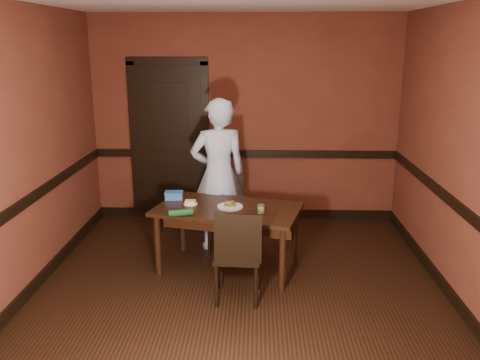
# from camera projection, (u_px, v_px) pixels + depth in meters

# --- Properties ---
(floor) EXTENTS (4.00, 4.50, 0.01)m
(floor) POSITION_uv_depth(u_px,v_px,m) (239.00, 296.00, 4.84)
(floor) COLOR black
(floor) RESTS_ON ground
(wall_back) EXTENTS (4.00, 0.02, 2.70)m
(wall_back) POSITION_uv_depth(u_px,v_px,m) (245.00, 120.00, 6.65)
(wall_back) COLOR brown
(wall_back) RESTS_ON ground
(wall_front) EXTENTS (4.00, 0.02, 2.70)m
(wall_front) POSITION_uv_depth(u_px,v_px,m) (220.00, 266.00, 2.31)
(wall_front) COLOR brown
(wall_front) RESTS_ON ground
(wall_left) EXTENTS (0.02, 4.50, 2.70)m
(wall_left) POSITION_uv_depth(u_px,v_px,m) (16.00, 156.00, 4.55)
(wall_left) COLOR brown
(wall_left) RESTS_ON ground
(wall_right) EXTENTS (0.02, 4.50, 2.70)m
(wall_right) POSITION_uv_depth(u_px,v_px,m) (468.00, 159.00, 4.42)
(wall_right) COLOR brown
(wall_right) RESTS_ON ground
(dado_back) EXTENTS (4.00, 0.03, 0.10)m
(dado_back) POSITION_uv_depth(u_px,v_px,m) (245.00, 154.00, 6.76)
(dado_back) COLOR black
(dado_back) RESTS_ON ground
(dado_left) EXTENTS (0.03, 4.50, 0.10)m
(dado_left) POSITION_uv_depth(u_px,v_px,m) (23.00, 204.00, 4.67)
(dado_left) COLOR black
(dado_left) RESTS_ON ground
(dado_right) EXTENTS (0.03, 4.50, 0.10)m
(dado_right) POSITION_uv_depth(u_px,v_px,m) (460.00, 209.00, 4.53)
(dado_right) COLOR black
(dado_right) RESTS_ON ground
(baseboard_back) EXTENTS (4.00, 0.03, 0.12)m
(baseboard_back) POSITION_uv_depth(u_px,v_px,m) (245.00, 213.00, 6.98)
(baseboard_back) COLOR black
(baseboard_back) RESTS_ON ground
(baseboard_left) EXTENTS (0.03, 4.50, 0.12)m
(baseboard_left) POSITION_uv_depth(u_px,v_px,m) (33.00, 287.00, 4.89)
(baseboard_left) COLOR black
(baseboard_left) RESTS_ON ground
(baseboard_right) EXTENTS (0.03, 4.50, 0.12)m
(baseboard_right) POSITION_uv_depth(u_px,v_px,m) (450.00, 294.00, 4.76)
(baseboard_right) COLOR black
(baseboard_right) RESTS_ON ground
(door) EXTENTS (1.05, 0.07, 2.20)m
(door) POSITION_uv_depth(u_px,v_px,m) (170.00, 139.00, 6.72)
(door) COLOR black
(door) RESTS_ON ground
(dining_table) EXTENTS (1.62, 1.15, 0.69)m
(dining_table) POSITION_uv_depth(u_px,v_px,m) (228.00, 238.00, 5.33)
(dining_table) COLOR black
(dining_table) RESTS_ON floor
(chair_far) EXTENTS (0.41, 0.41, 0.87)m
(chair_far) POSITION_uv_depth(u_px,v_px,m) (226.00, 214.00, 5.81)
(chair_far) COLOR black
(chair_far) RESTS_ON floor
(chair_near) EXTENTS (0.44, 0.44, 0.90)m
(chair_near) POSITION_uv_depth(u_px,v_px,m) (238.00, 254.00, 4.69)
(chair_near) COLOR black
(chair_near) RESTS_ON floor
(person) EXTENTS (0.73, 0.58, 1.75)m
(person) POSITION_uv_depth(u_px,v_px,m) (218.00, 175.00, 5.79)
(person) COLOR silver
(person) RESTS_ON floor
(sandwich_plate) EXTENTS (0.27, 0.27, 0.07)m
(sandwich_plate) POSITION_uv_depth(u_px,v_px,m) (230.00, 206.00, 5.23)
(sandwich_plate) COLOR white
(sandwich_plate) RESTS_ON dining_table
(sauce_jar) EXTENTS (0.07, 0.07, 0.09)m
(sauce_jar) POSITION_uv_depth(u_px,v_px,m) (261.00, 209.00, 5.06)
(sauce_jar) COLOR olive
(sauce_jar) RESTS_ON dining_table
(cheese_saucer) EXTENTS (0.15, 0.15, 0.05)m
(cheese_saucer) POSITION_uv_depth(u_px,v_px,m) (190.00, 203.00, 5.34)
(cheese_saucer) COLOR white
(cheese_saucer) RESTS_ON dining_table
(food_tub) EXTENTS (0.21, 0.15, 0.08)m
(food_tub) POSITION_uv_depth(u_px,v_px,m) (174.00, 195.00, 5.51)
(food_tub) COLOR #3676C5
(food_tub) RESTS_ON dining_table
(wrapped_veg) EXTENTS (0.25, 0.14, 0.07)m
(wrapped_veg) POSITION_uv_depth(u_px,v_px,m) (181.00, 213.00, 4.98)
(wrapped_veg) COLOR #164B1F
(wrapped_veg) RESTS_ON dining_table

